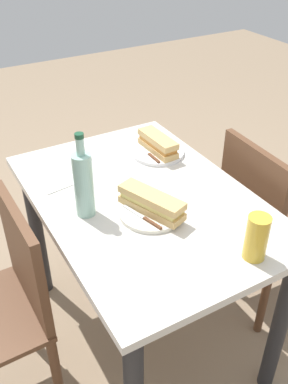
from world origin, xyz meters
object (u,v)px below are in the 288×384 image
at_px(chair_near, 265,218).
at_px(knife_far, 149,154).
at_px(baguette_sandwich_near, 151,202).
at_px(chair_far, 3,303).
at_px(plate_far, 158,152).
at_px(beer_glass, 257,238).
at_px(plate_near, 151,212).
at_px(water_bottle, 84,183).
at_px(dining_table, 144,225).
at_px(baguette_sandwich_far, 158,143).
at_px(knife_near, 144,218).

xyz_separation_m(chair_near, knife_far, (0.31, 0.40, 0.27)).
bearing_deg(baguette_sandwich_near, chair_far, 78.79).
xyz_separation_m(plate_far, beer_glass, (-0.68, 0.08, 0.07)).
bearing_deg(plate_near, water_bottle, 58.96).
height_order(dining_table, beer_glass, beer_glass).
xyz_separation_m(plate_far, baguette_sandwich_far, (0.00, 0.00, 0.04)).
relative_size(plate_near, water_bottle, 0.73).
relative_size(chair_far, baguette_sandwich_far, 4.05).
distance_m(baguette_sandwich_near, beer_glass, 0.37).
bearing_deg(knife_near, baguette_sandwich_near, -57.01).
bearing_deg(baguette_sandwich_far, chair_far, 107.76).
distance_m(chair_far, baguette_sandwich_far, 0.86).
bearing_deg(plate_far, knife_near, 143.43).
bearing_deg(chair_far, water_bottle, -88.23).
relative_size(chair_near, water_bottle, 2.82).
relative_size(plate_near, plate_far, 1.00).
distance_m(dining_table, chair_far, 0.57).
bearing_deg(plate_near, baguette_sandwich_far, -34.08).
distance_m(dining_table, knife_near, 0.21).
distance_m(chair_far, knife_near, 0.57).
xyz_separation_m(plate_near, knife_far, (0.34, -0.19, 0.01)).
height_order(plate_far, baguette_sandwich_far, baguette_sandwich_far).
distance_m(knife_near, knife_far, 0.43).
bearing_deg(chair_far, chair_near, -94.23).
relative_size(knife_far, water_bottle, 0.60).
bearing_deg(dining_table, baguette_sandwich_far, -39.97).
bearing_deg(plate_far, knife_far, 105.00).
bearing_deg(baguette_sandwich_far, baguette_sandwich_near, 145.92).
distance_m(baguette_sandwich_far, knife_far, 0.06).
distance_m(baguette_sandwich_near, knife_far, 0.38).
height_order(baguette_sandwich_near, knife_far, baguette_sandwich_near).
relative_size(baguette_sandwich_near, knife_far, 1.40).
relative_size(chair_near, baguette_sandwich_far, 4.05).
bearing_deg(dining_table, knife_far, -33.91).
bearing_deg(baguette_sandwich_far, dining_table, 140.03).
relative_size(baguette_sandwich_near, baguette_sandwich_far, 1.20).
height_order(dining_table, baguette_sandwich_far, baguette_sandwich_far).
distance_m(knife_far, water_bottle, 0.45).
bearing_deg(chair_far, dining_table, -90.18).
height_order(dining_table, plate_near, plate_near).
relative_size(dining_table, plate_near, 4.75).
relative_size(plate_far, knife_far, 1.23).
relative_size(chair_near, knife_far, 4.74).
xyz_separation_m(chair_near, baguette_sandwich_near, (-0.02, 0.59, 0.31)).
bearing_deg(water_bottle, plate_near, -121.04).
bearing_deg(plate_far, baguette_sandwich_far, 90.00).
bearing_deg(knife_far, water_bottle, 120.33).
bearing_deg(beer_glass, dining_table, 16.64).
relative_size(dining_table, knife_far, 5.87).
bearing_deg(baguette_sandwich_near, chair_near, -87.85).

